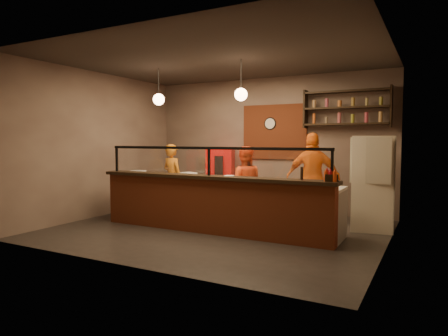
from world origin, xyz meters
The scene contains 29 objects.
floor centered at (0.00, 0.00, 0.00)m, with size 6.00×6.00×0.00m, color black.
ceiling centered at (0.00, 0.00, 3.20)m, with size 6.00×6.00×0.00m, color #332C27.
wall_back centered at (0.00, 2.50, 1.60)m, with size 6.00×6.00×0.00m, color #7B675A.
wall_left centered at (-3.00, 0.00, 1.60)m, with size 5.00×5.00×0.00m, color #7B675A.
wall_right centered at (3.00, 0.00, 1.60)m, with size 5.00×5.00×0.00m, color #7B675A.
wall_front centered at (0.00, -2.50, 1.60)m, with size 6.00×6.00×0.00m, color #7B675A.
brick_patch centered at (0.20, 2.47, 1.90)m, with size 1.60×0.04×1.30m, color #933F20.
service_counter centered at (0.00, -0.30, 0.50)m, with size 4.60×0.25×1.00m, color #933F20.
counter_ledge centered at (0.00, -0.30, 1.03)m, with size 4.70×0.37×0.06m, color black.
worktop_cabinet centered at (0.00, 0.20, 0.42)m, with size 4.60×0.75×0.85m, color gray.
worktop centered at (0.00, 0.20, 0.88)m, with size 4.60×0.75×0.05m, color silver.
sneeze_guard centered at (0.00, -0.30, 1.37)m, with size 4.50×0.05×0.52m.
wall_shelving centered at (1.90, 2.32, 2.40)m, with size 1.84×0.28×0.85m.
wall_clock centered at (0.10, 2.46, 2.10)m, with size 0.30×0.30×0.04m, color black.
pendant_left centered at (-1.50, 0.20, 2.55)m, with size 0.24×0.24×0.77m.
pendant_right centered at (0.40, 0.20, 2.55)m, with size 0.24×0.24×0.77m.
cook_left centered at (-1.81, 1.11, 0.81)m, with size 0.59×0.39×1.61m, color #CA6D13.
cook_mid centered at (0.13, 0.94, 0.79)m, with size 0.77×0.60×1.58m, color red.
cook_right centered at (1.42, 1.51, 0.93)m, with size 1.09×0.45×1.86m, color orange.
fridge centered at (2.60, 1.37, 0.89)m, with size 0.74×0.69×1.78m, color beige.
red_cooler centered at (-1.09, 2.15, 0.74)m, with size 0.64×0.58×1.49m, color red.
pizza_dough centered at (0.01, 0.21, 0.91)m, with size 0.53×0.53×0.01m, color beige.
prep_tub_a centered at (-2.15, 0.29, 0.97)m, with size 0.28×0.22×0.14m, color silver.
prep_tub_b centered at (-0.82, 0.28, 0.97)m, with size 0.29×0.23×0.14m, color white.
prep_tub_c centered at (-2.15, 0.16, 0.97)m, with size 0.27×0.21×0.13m, color silver.
rolling_pin centered at (-1.82, 0.15, 0.93)m, with size 0.06×0.06×0.34m, color yellow.
condiment_caddy centered at (2.20, -0.29, 1.12)m, with size 0.20×0.16×0.11m, color black.
pepper_mill centered at (1.73, -0.27, 1.16)m, with size 0.05×0.05×0.21m, color black.
small_plate centered at (0.38, -0.24, 1.07)m, with size 0.19×0.19×0.01m, color silver.
Camera 1 is at (3.65, -6.56, 1.70)m, focal length 32.00 mm.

